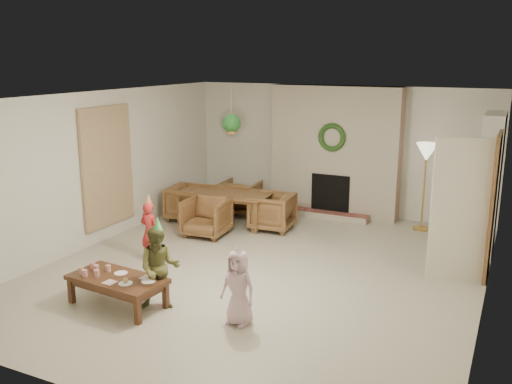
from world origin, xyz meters
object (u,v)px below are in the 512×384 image
Objects in this scene: dining_chair_near at (206,217)px; child_red at (150,232)px; coffee_table_top at (117,279)px; child_plaid at (159,268)px; child_pink at (238,287)px; dining_table at (225,208)px; dining_chair_left at (189,203)px; dining_chair_right at (272,212)px; dining_chair_far at (240,197)px.

dining_chair_near is 0.79× the size of child_red.
coffee_table_top is (0.43, -2.89, 0.02)m from dining_chair_near.
dining_chair_near is at bearing 78.48° from child_plaid.
child_pink is (1.06, 0.05, -0.08)m from child_plaid.
dining_chair_left is at bearing -180.00° from dining_table.
child_red is 1.70m from child_plaid.
child_red is (-0.09, -2.17, 0.16)m from dining_table.
coffee_table_top is 0.58m from child_plaid.
dining_chair_left is at bearing 135.00° from dining_chair_near.
dining_chair_near is 1.00× the size of dining_chair_right.
dining_table is 0.94m from dining_chair_right.
child_red is at bearing 156.85° from child_pink.
dining_chair_right reaches higher than coffee_table_top.
coffee_table_top is at bearing 92.89° from dining_chair_far.
child_red is (0.66, -2.12, 0.13)m from dining_chair_left.
dining_chair_far is 1.00× the size of dining_chair_left.
child_pink is (2.15, -1.24, -0.01)m from child_red.
child_plaid is 1.17× the size of child_pink.
child_red is (-0.03, -2.92, 0.13)m from dining_chair_far.
dining_chair_right is 3.73m from coffee_table_top.
dining_chair_left is at bearing -90.00° from dining_chair_right.
dining_chair_right is at bearing 88.52° from coffee_table_top.
dining_chair_left is 1.69m from dining_chair_right.
dining_chair_near is 1.20m from dining_chair_right.
child_plaid is at bearing -170.22° from child_pink.
dining_chair_far is 4.67m from child_pink.
dining_chair_near is at bearing 90.00° from dining_chair_far.
child_pink is (2.06, -3.41, 0.15)m from dining_table.
dining_chair_right is at bearing 0.00° from dining_table.
coffee_table_top is 1.60m from child_pink.
dining_chair_right is (0.99, -0.68, 0.00)m from dining_chair_far.
dining_chair_left is 0.81× the size of child_pink.
dining_chair_left is 2.22m from child_red.
coffee_table_top is (-0.45, -3.70, 0.02)m from dining_chair_right.
dining_table is 2.34× the size of dining_chair_left.
dining_chair_near is 1.50m from dining_chair_far.
dining_chair_right is at bearing -90.00° from dining_chair_left.
child_plaid reaches higher than dining_chair_right.
child_pink is (2.12, -4.16, 0.12)m from dining_chair_far.
dining_chair_far is (-0.11, 1.50, 0.00)m from dining_chair_near.
child_red reaches higher than dining_table.
dining_chair_far is at bearing 73.30° from child_plaid.
dining_chair_near is at bearing -90.00° from dining_table.
child_red is 0.88× the size of child_plaid.
dining_chair_near is at bearing -135.00° from dining_chair_left.
child_red is at bearing 99.35° from child_plaid.
dining_chair_far is at bearing -128.66° from dining_chair_right.
dining_chair_far is at bearing 123.83° from child_pink.
dining_table is 2.34× the size of dining_chair_far.
dining_chair_far is at bearing -45.00° from dining_chair_left.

